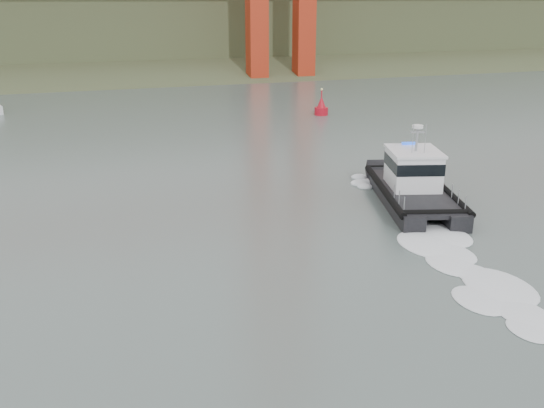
# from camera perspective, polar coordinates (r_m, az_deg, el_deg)

# --- Properties ---
(ground) EXTENTS (400.00, 400.00, 0.00)m
(ground) POSITION_cam_1_polar(r_m,az_deg,el_deg) (26.43, 8.68, -10.22)
(ground) COLOR #4B5955
(ground) RESTS_ON ground
(headlands) EXTENTS (500.00, 105.36, 27.12)m
(headlands) POSITION_cam_1_polar(r_m,az_deg,el_deg) (146.45, -14.51, 16.08)
(headlands) COLOR #334024
(headlands) RESTS_ON ground
(patrol_boat) EXTENTS (6.78, 11.61, 5.31)m
(patrol_boat) POSITION_cam_1_polar(r_m,az_deg,el_deg) (40.36, 13.17, 1.93)
(patrol_boat) COLOR black
(patrol_boat) RESTS_ON ground
(nav_buoy) EXTENTS (1.55, 1.55, 3.22)m
(nav_buoy) POSITION_cam_1_polar(r_m,az_deg,el_deg) (70.08, 4.66, 9.04)
(nav_buoy) COLOR #AF0C1B
(nav_buoy) RESTS_ON ground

